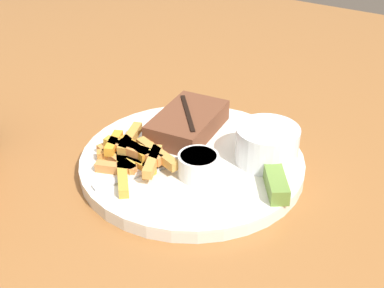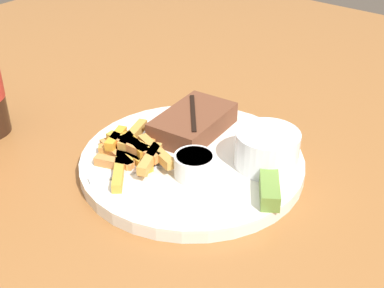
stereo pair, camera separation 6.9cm
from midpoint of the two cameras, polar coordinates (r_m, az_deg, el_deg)
name	(u,v)px [view 1 (the left image)]	position (r m, az deg, el deg)	size (l,w,h in m)	color
dining_table	(192,202)	(0.74, -2.67, -6.28)	(1.55, 1.63, 0.77)	#935B2D
dinner_plate	(192,163)	(0.71, -2.80, -2.09)	(0.29, 0.29, 0.02)	silver
steak_portion	(188,123)	(0.75, -3.11, 2.21)	(0.13, 0.09, 0.03)	brown
fries_pile	(132,155)	(0.69, -9.26, -1.30)	(0.13, 0.12, 0.02)	#C87F41
coleslaw_cup	(267,142)	(0.68, 5.18, 0.10)	(0.08, 0.08, 0.05)	white
dipping_sauce_cup	(198,164)	(0.66, -2.32, -2.27)	(0.05, 0.05, 0.03)	silver
pickle_spear	(276,182)	(0.64, 5.89, -4.18)	(0.07, 0.06, 0.02)	olive
fork_utensil	(139,173)	(0.67, -8.61, -3.21)	(0.12, 0.07, 0.00)	#B7B7BC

